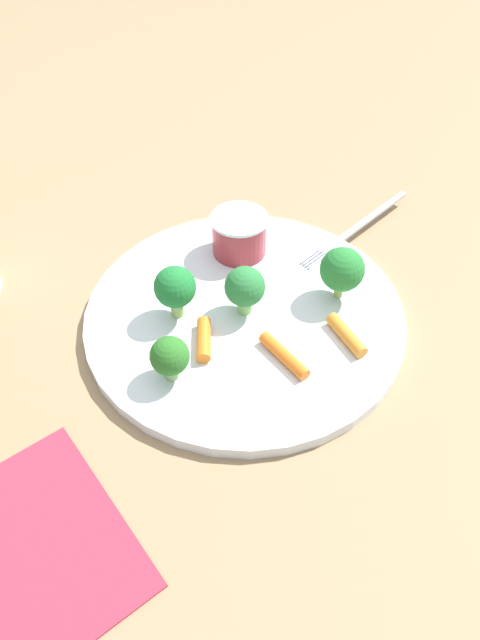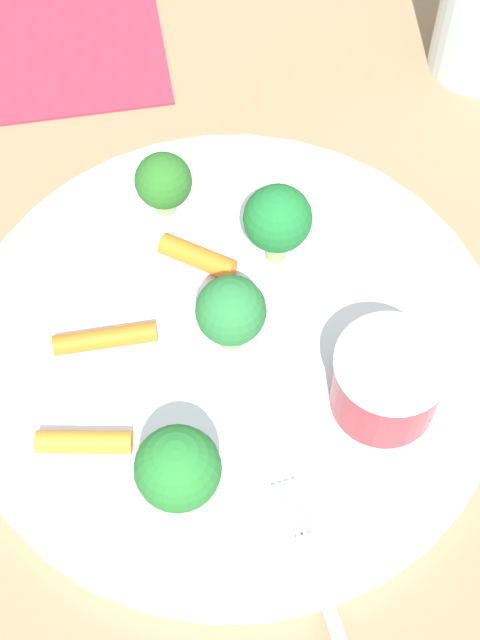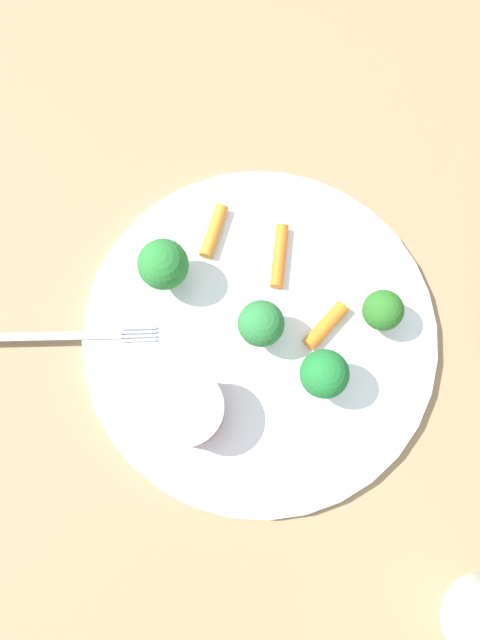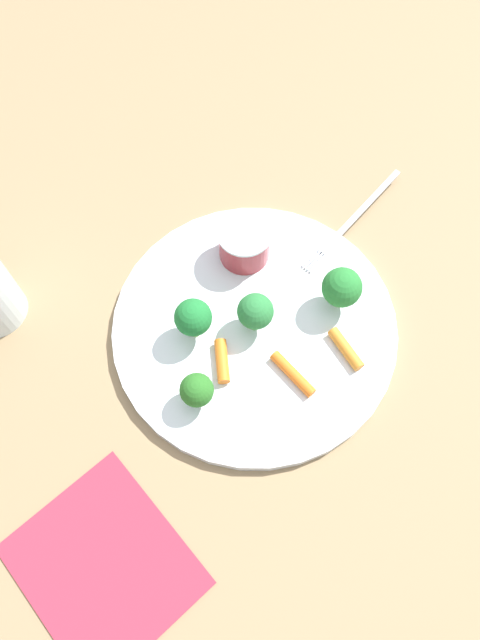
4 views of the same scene
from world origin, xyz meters
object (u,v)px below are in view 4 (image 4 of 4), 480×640
at_px(broccoli_floret_0, 255,312).
at_px(fork, 352,220).
at_px(broccoli_floret_3, 193,318).
at_px(carrot_stick_2, 293,374).
at_px(plate, 255,327).
at_px(carrot_stick_0, 346,349).
at_px(broccoli_floret_2, 343,289).
at_px(sauce_cup, 244,243).
at_px(napkin, 104,565).
at_px(carrot_stick_1, 222,361).
at_px(broccoli_floret_1, 197,390).

bearing_deg(broccoli_floret_0, fork, 32.88).
xyz_separation_m(broccoli_floret_0, broccoli_floret_3, (-0.06, 0.01, 0.00)).
xyz_separation_m(broccoli_floret_3, carrot_stick_2, (0.08, -0.07, -0.03)).
distance_m(plate, broccoli_floret_0, 0.04).
relative_size(plate, fork, 1.93).
bearing_deg(carrot_stick_0, broccoli_floret_2, 77.45).
xyz_separation_m(sauce_cup, broccoli_floret_2, (0.08, -0.09, 0.01)).
distance_m(sauce_cup, broccoli_floret_0, 0.09).
xyz_separation_m(fork, napkin, (-0.33, -0.27, -0.01)).
xyz_separation_m(broccoli_floret_0, carrot_stick_1, (-0.04, -0.03, -0.02)).
bearing_deg(broccoli_floret_2, broccoli_floret_1, -160.52).
bearing_deg(fork, carrot_stick_1, -146.34).
relative_size(carrot_stick_0, napkin, 0.31).
height_order(broccoli_floret_2, broccoli_floret_3, same).
xyz_separation_m(plate, broccoli_floret_0, (0.00, 0.00, 0.04)).
relative_size(sauce_cup, fork, 0.37).
distance_m(fork, napkin, 0.43).
distance_m(sauce_cup, carrot_stick_0, 0.15).
bearing_deg(broccoli_floret_1, carrot_stick_2, -2.07).
height_order(broccoli_floret_0, carrot_stick_1, broccoli_floret_0).
bearing_deg(carrot_stick_1, sauce_cup, 63.72).
relative_size(broccoli_floret_2, fork, 0.35).
bearing_deg(carrot_stick_0, broccoli_floret_1, -177.50).
bearing_deg(carrot_stick_2, napkin, -151.16).
bearing_deg(carrot_stick_1, plate, 36.08).
distance_m(broccoli_floret_2, carrot_stick_1, 0.14).
height_order(broccoli_floret_1, carrot_stick_2, broccoli_floret_1).
bearing_deg(broccoli_floret_3, napkin, -124.92).
xyz_separation_m(broccoli_floret_2, carrot_stick_1, (-0.13, -0.03, -0.03)).
bearing_deg(carrot_stick_2, plate, 106.85).
relative_size(carrot_stick_1, napkin, 0.29).
relative_size(plate, broccoli_floret_3, 5.56).
xyz_separation_m(broccoli_floret_2, broccoli_floret_3, (-0.15, 0.01, 0.00)).
distance_m(broccoli_floret_0, carrot_stick_1, 0.06).
height_order(broccoli_floret_3, carrot_stick_1, broccoli_floret_3).
distance_m(carrot_stick_1, napkin, 0.21).
xyz_separation_m(sauce_cup, carrot_stick_0, (0.06, -0.14, -0.02)).
relative_size(broccoli_floret_0, broccoli_floret_2, 0.91).
bearing_deg(broccoli_floret_0, carrot_stick_2, -73.18).
height_order(carrot_stick_1, carrot_stick_2, carrot_stick_1).
bearing_deg(broccoli_floret_3, broccoli_floret_1, -102.15).
relative_size(broccoli_floret_2, broccoli_floret_3, 1.01).
height_order(plate, sauce_cup, sauce_cup).
distance_m(plate, carrot_stick_1, 0.06).
relative_size(plate, carrot_stick_2, 5.36).
relative_size(sauce_cup, broccoli_floret_2, 1.06).
xyz_separation_m(broccoli_floret_0, fork, (0.14, 0.09, -0.03)).
xyz_separation_m(carrot_stick_1, fork, (0.19, 0.12, -0.00)).
relative_size(broccoli_floret_0, carrot_stick_1, 1.10).
distance_m(carrot_stick_0, carrot_stick_1, 0.12).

